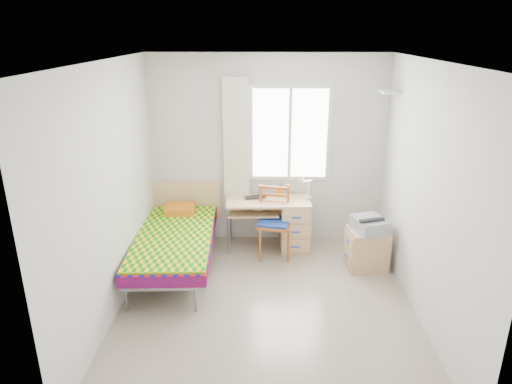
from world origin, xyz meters
TOP-DOWN VIEW (x-y plane):
  - floor at (0.00, 0.00)m, footprint 3.50×3.50m
  - ceiling at (0.00, 0.00)m, footprint 3.50×3.50m
  - wall_back at (0.00, 1.75)m, footprint 3.20×0.00m
  - wall_left at (-1.60, 0.00)m, footprint 0.00×3.50m
  - wall_right at (1.60, 0.00)m, footprint 0.00×3.50m
  - window at (0.30, 1.73)m, footprint 1.10×0.04m
  - curtain at (-0.42, 1.68)m, footprint 0.35×0.05m
  - floating_shelf at (1.49, 1.40)m, footprint 0.20×0.32m
  - bed at (-1.14, 0.83)m, footprint 1.02×2.04m
  - desk at (0.31, 1.42)m, footprint 1.15×0.57m
  - chair at (0.10, 1.24)m, footprint 0.48×0.48m
  - cabinet at (1.26, 0.89)m, footprint 0.52×0.46m
  - printer at (1.27, 0.87)m, footprint 0.47×0.50m
  - laptop at (-0.14, 1.47)m, footprint 0.36×0.30m
  - pen_cup at (0.18, 1.60)m, footprint 0.10×0.10m
  - task_lamp at (0.50, 1.38)m, footprint 0.21×0.31m
  - book at (-0.20, 1.44)m, footprint 0.16×0.21m

SIDE VIEW (x-z plane):
  - floor at x=0.00m, z-range 0.00..0.00m
  - cabinet at x=1.26m, z-range 0.00..0.52m
  - desk at x=0.31m, z-range 0.03..0.74m
  - bed at x=-1.14m, z-range -0.01..0.85m
  - chair at x=0.10m, z-range 0.06..1.01m
  - book at x=-0.20m, z-range 0.58..0.60m
  - printer at x=1.27m, z-range 0.52..0.70m
  - laptop at x=-0.14m, z-range 0.70..0.73m
  - pen_cup at x=0.18m, z-range 0.70..0.81m
  - task_lamp at x=0.50m, z-range 0.75..1.11m
  - wall_left at x=-1.60m, z-range -0.45..3.05m
  - wall_right at x=1.60m, z-range -0.45..3.05m
  - wall_back at x=0.00m, z-range -0.30..2.90m
  - curtain at x=-0.42m, z-range 0.60..2.30m
  - window at x=0.30m, z-range 0.90..2.20m
  - floating_shelf at x=1.49m, z-range 2.13..2.17m
  - ceiling at x=0.00m, z-range 2.60..2.60m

